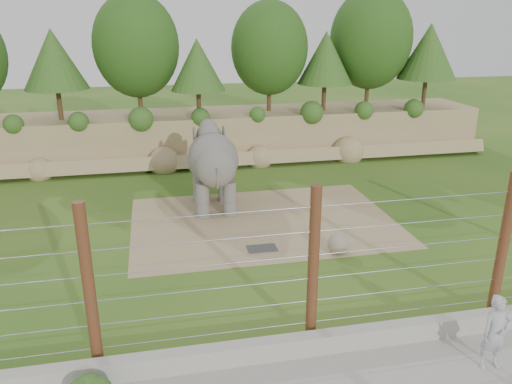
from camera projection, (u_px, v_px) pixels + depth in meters
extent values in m
plane|color=#2B5E19|center=(268.00, 258.00, 16.41)|extent=(90.00, 90.00, 0.00)
cube|color=#9C875C|center=(216.00, 134.00, 28.00)|extent=(30.00, 4.00, 2.50)
cube|color=#9C875C|center=(222.00, 161.00, 26.17)|extent=(30.00, 1.37, 1.07)
cylinder|color=#3F2B19|center=(60.00, 104.00, 25.31)|extent=(0.24, 0.24, 1.58)
sphere|color=#1F4B12|center=(54.00, 61.00, 24.60)|extent=(3.60, 3.60, 3.60)
cylinder|color=#3F2B19|center=(140.00, 97.00, 26.49)|extent=(0.24, 0.24, 1.92)
sphere|color=#1F4B12|center=(136.00, 46.00, 25.62)|extent=(4.40, 4.40, 4.40)
cylinder|color=#3F2B19|center=(199.00, 103.00, 26.05)|extent=(0.24, 0.24, 1.40)
sphere|color=#1F4B12|center=(197.00, 66.00, 25.41)|extent=(3.20, 3.20, 3.20)
cylinder|color=#3F2B19|center=(269.00, 94.00, 27.67)|extent=(0.24, 0.24, 1.82)
sphere|color=#1F4B12|center=(269.00, 48.00, 26.85)|extent=(4.16, 4.16, 4.16)
cylinder|color=#3F2B19|center=(324.00, 97.00, 27.75)|extent=(0.24, 0.24, 1.50)
sphere|color=#1F4B12|center=(326.00, 59.00, 27.07)|extent=(3.44, 3.44, 3.44)
cylinder|color=#3F2B19|center=(367.00, 88.00, 29.17)|extent=(0.24, 0.24, 2.03)
sphere|color=#1F4B12|center=(371.00, 39.00, 28.25)|extent=(4.64, 4.64, 4.64)
cylinder|color=#3F2B19|center=(424.00, 93.00, 28.70)|extent=(0.24, 0.24, 1.64)
sphere|color=#1F4B12|center=(429.00, 53.00, 27.96)|extent=(3.76, 3.76, 3.76)
cube|color=tan|center=(263.00, 221.00, 19.28)|extent=(10.00, 7.00, 0.02)
cube|color=#262628|center=(262.00, 248.00, 16.98)|extent=(1.00, 0.60, 0.03)
sphere|color=gray|center=(338.00, 244.00, 16.55)|extent=(0.70, 0.70, 0.70)
cube|color=#A4A197|center=(317.00, 343.00, 11.72)|extent=(26.00, 0.35, 0.50)
cylinder|color=#543118|center=(89.00, 290.00, 10.63)|extent=(0.26, 0.26, 4.00)
cylinder|color=#543118|center=(313.00, 267.00, 11.60)|extent=(0.26, 0.26, 4.00)
cylinder|color=#543118|center=(503.00, 247.00, 12.56)|extent=(0.26, 0.26, 4.00)
cylinder|color=gray|center=(311.00, 322.00, 12.10)|extent=(20.00, 0.02, 0.02)
cylinder|color=gray|center=(312.00, 300.00, 11.90)|extent=(20.00, 0.02, 0.02)
cylinder|color=gray|center=(313.00, 278.00, 11.70)|extent=(20.00, 0.02, 0.02)
cylinder|color=gray|center=(314.00, 255.00, 11.50)|extent=(20.00, 0.02, 0.02)
cylinder|color=gray|center=(315.00, 231.00, 11.30)|extent=(20.00, 0.02, 0.02)
cylinder|color=gray|center=(316.00, 207.00, 11.10)|extent=(20.00, 0.02, 0.02)
imported|color=#AFB4B9|center=(495.00, 333.00, 11.01)|extent=(0.67, 0.45, 1.79)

